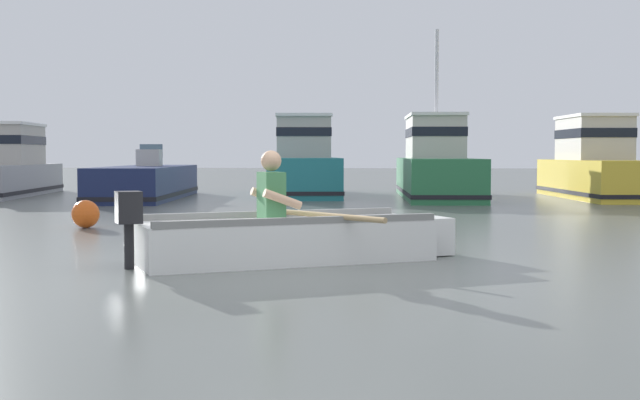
{
  "coord_description": "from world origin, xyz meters",
  "views": [
    {
      "loc": [
        0.95,
        -7.95,
        1.15
      ],
      "look_at": [
        -0.17,
        2.86,
        0.55
      ],
      "focal_mm": 46.76,
      "sensor_mm": 36.0,
      "label": 1
    }
  ],
  "objects_px": {
    "moored_boat_green": "(436,166)",
    "mooring_buoy": "(86,214)",
    "rowboat_with_person": "(291,238)",
    "moored_boat_yellow": "(597,167)",
    "moored_boat_grey": "(5,168)",
    "moored_boat_teal": "(304,165)",
    "moored_boat_navy": "(146,183)"
  },
  "relations": [
    {
      "from": "moored_boat_green",
      "to": "mooring_buoy",
      "type": "xyz_separation_m",
      "value": [
        -5.75,
        -9.76,
        -0.61
      ]
    },
    {
      "from": "rowboat_with_person",
      "to": "moored_boat_yellow",
      "type": "xyz_separation_m",
      "value": [
        6.21,
        13.59,
        0.56
      ]
    },
    {
      "from": "mooring_buoy",
      "to": "rowboat_with_person",
      "type": "bearing_deg",
      "value": -44.28
    },
    {
      "from": "moored_boat_yellow",
      "to": "mooring_buoy",
      "type": "height_order",
      "value": "moored_boat_yellow"
    },
    {
      "from": "moored_boat_green",
      "to": "mooring_buoy",
      "type": "relative_size",
      "value": 15.58
    },
    {
      "from": "moored_boat_teal",
      "to": "mooring_buoy",
      "type": "distance_m",
      "value": 10.93
    },
    {
      "from": "moored_boat_navy",
      "to": "moored_boat_teal",
      "type": "bearing_deg",
      "value": 31.0
    },
    {
      "from": "moored_boat_grey",
      "to": "moored_boat_green",
      "type": "height_order",
      "value": "moored_boat_green"
    },
    {
      "from": "rowboat_with_person",
      "to": "moored_boat_green",
      "type": "relative_size",
      "value": 0.51
    },
    {
      "from": "moored_boat_teal",
      "to": "moored_boat_yellow",
      "type": "xyz_separation_m",
      "value": [
        7.85,
        -0.77,
        -0.03
      ]
    },
    {
      "from": "moored_boat_yellow",
      "to": "moored_boat_navy",
      "type": "bearing_deg",
      "value": -172.55
    },
    {
      "from": "moored_boat_yellow",
      "to": "mooring_buoy",
      "type": "bearing_deg",
      "value": -135.04
    },
    {
      "from": "moored_boat_grey",
      "to": "moored_boat_teal",
      "type": "distance_m",
      "value": 8.35
    },
    {
      "from": "moored_boat_teal",
      "to": "moored_boat_navy",
      "type": "bearing_deg",
      "value": -149.0
    },
    {
      "from": "moored_boat_green",
      "to": "mooring_buoy",
      "type": "height_order",
      "value": "moored_boat_green"
    },
    {
      "from": "moored_boat_navy",
      "to": "moored_boat_green",
      "type": "bearing_deg",
      "value": 10.23
    },
    {
      "from": "rowboat_with_person",
      "to": "mooring_buoy",
      "type": "height_order",
      "value": "rowboat_with_person"
    },
    {
      "from": "rowboat_with_person",
      "to": "mooring_buoy",
      "type": "distance_m",
      "value": 5.22
    },
    {
      "from": "rowboat_with_person",
      "to": "moored_boat_grey",
      "type": "height_order",
      "value": "moored_boat_grey"
    },
    {
      "from": "moored_boat_grey",
      "to": "mooring_buoy",
      "type": "xyz_separation_m",
      "value": [
        6.19,
        -9.74,
        -0.53
      ]
    },
    {
      "from": "moored_boat_teal",
      "to": "mooring_buoy",
      "type": "xyz_separation_m",
      "value": [
        -2.1,
        -10.71,
        -0.62
      ]
    },
    {
      "from": "rowboat_with_person",
      "to": "moored_boat_green",
      "type": "distance_m",
      "value": 13.57
    },
    {
      "from": "moored_boat_navy",
      "to": "moored_boat_teal",
      "type": "distance_m",
      "value": 4.48
    },
    {
      "from": "moored_boat_teal",
      "to": "moored_boat_green",
      "type": "relative_size",
      "value": 0.91
    },
    {
      "from": "moored_boat_navy",
      "to": "moored_boat_yellow",
      "type": "xyz_separation_m",
      "value": [
        11.68,
        1.53,
        0.41
      ]
    },
    {
      "from": "rowboat_with_person",
      "to": "moored_boat_green",
      "type": "bearing_deg",
      "value": 81.47
    },
    {
      "from": "moored_boat_green",
      "to": "mooring_buoy",
      "type": "bearing_deg",
      "value": -120.51
    },
    {
      "from": "rowboat_with_person",
      "to": "moored_boat_yellow",
      "type": "height_order",
      "value": "moored_boat_yellow"
    },
    {
      "from": "moored_boat_grey",
      "to": "moored_boat_navy",
      "type": "distance_m",
      "value": 4.68
    },
    {
      "from": "moored_boat_navy",
      "to": "moored_boat_yellow",
      "type": "distance_m",
      "value": 11.78
    },
    {
      "from": "moored_boat_navy",
      "to": "mooring_buoy",
      "type": "height_order",
      "value": "moored_boat_navy"
    },
    {
      "from": "rowboat_with_person",
      "to": "mooring_buoy",
      "type": "relative_size",
      "value": 8.03
    }
  ]
}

